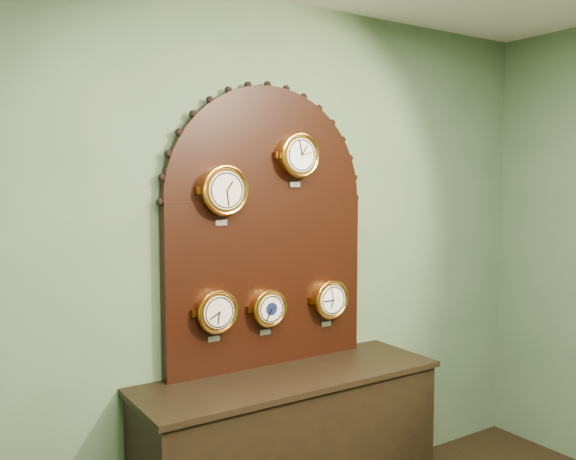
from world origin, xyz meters
TOP-DOWN VIEW (x-y plane):
  - wall_back at (0.00, 2.50)m, footprint 4.00×0.00m
  - shop_counter at (0.00, 2.23)m, footprint 1.60×0.50m
  - display_board at (0.00, 2.45)m, footprint 1.26×0.06m
  - roman_clock at (-0.30, 2.38)m, footprint 0.26×0.08m
  - arabic_clock at (0.15, 2.38)m, footprint 0.24×0.08m
  - hygrometer at (-0.34, 2.38)m, footprint 0.23×0.08m
  - barometer at (-0.04, 2.38)m, footprint 0.20×0.08m
  - tide_clock at (0.37, 2.38)m, footprint 0.23×0.08m

SIDE VIEW (x-z plane):
  - shop_counter at x=0.00m, z-range 0.00..0.80m
  - barometer at x=-0.04m, z-range 1.03..1.28m
  - tide_clock at x=0.37m, z-range 1.02..1.30m
  - hygrometer at x=-0.34m, z-range 1.04..1.31m
  - wall_back at x=0.00m, z-range -0.60..3.40m
  - display_board at x=0.00m, z-range 0.86..2.39m
  - roman_clock at x=-0.30m, z-range 1.63..1.94m
  - arabic_clock at x=0.15m, z-range 1.82..2.11m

